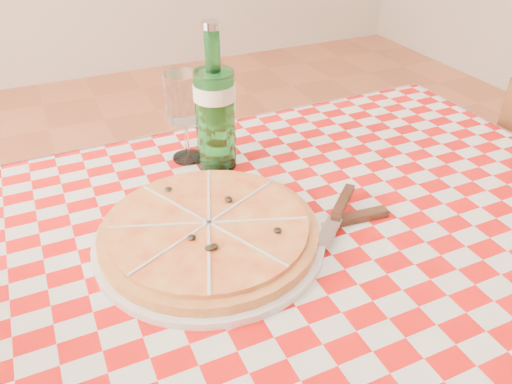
# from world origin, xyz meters

# --- Properties ---
(dining_table) EXTENTS (1.20, 0.80, 0.75)m
(dining_table) POSITION_xyz_m (0.00, 0.00, 0.66)
(dining_table) COLOR brown
(dining_table) RESTS_ON ground
(tablecloth) EXTENTS (1.30, 0.90, 0.01)m
(tablecloth) POSITION_xyz_m (0.00, 0.00, 0.75)
(tablecloth) COLOR #B40D0B
(tablecloth) RESTS_ON dining_table
(pizza_plate) EXTENTS (0.48, 0.48, 0.05)m
(pizza_plate) POSITION_xyz_m (-0.11, 0.04, 0.78)
(pizza_plate) COLOR #D18B45
(pizza_plate) RESTS_ON tablecloth
(water_bottle) EXTENTS (0.11, 0.11, 0.29)m
(water_bottle) POSITION_xyz_m (-0.01, 0.27, 0.90)
(water_bottle) COLOR #1B6D28
(water_bottle) RESTS_ON tablecloth
(wine_glass) EXTENTS (0.09, 0.09, 0.18)m
(wine_glass) POSITION_xyz_m (-0.06, 0.32, 0.85)
(wine_glass) COLOR white
(wine_glass) RESTS_ON tablecloth
(cutlery) EXTENTS (0.31, 0.29, 0.03)m
(cutlery) POSITION_xyz_m (0.10, -0.01, 0.77)
(cutlery) COLOR silver
(cutlery) RESTS_ON tablecloth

